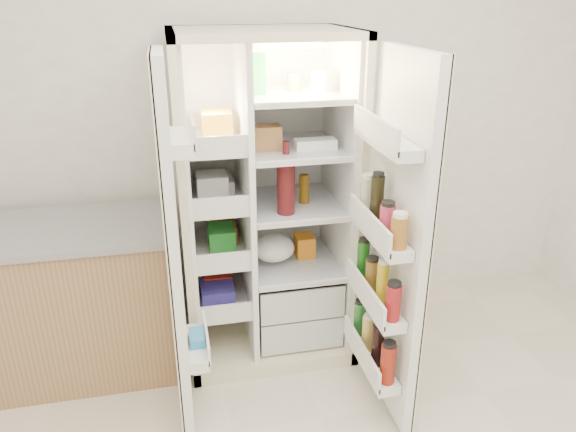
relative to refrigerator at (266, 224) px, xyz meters
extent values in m
cube|color=white|center=(0.13, 0.35, 0.61)|extent=(4.00, 0.02, 2.70)
cube|color=beige|center=(-0.01, 0.28, 0.16)|extent=(0.92, 0.04, 1.80)
cube|color=beige|center=(-0.45, -0.05, 0.16)|extent=(0.04, 0.70, 1.80)
cube|color=beige|center=(0.43, -0.05, 0.16)|extent=(0.04, 0.70, 1.80)
cube|color=beige|center=(-0.01, -0.05, 1.04)|extent=(0.92, 0.70, 0.04)
cube|color=beige|center=(-0.01, -0.05, -0.70)|extent=(0.92, 0.70, 0.08)
cube|color=white|center=(-0.01, 0.25, 0.18)|extent=(0.84, 0.02, 1.68)
cube|color=white|center=(-0.42, -0.05, 0.18)|extent=(0.02, 0.62, 1.68)
cube|color=white|center=(0.40, -0.05, 0.18)|extent=(0.02, 0.62, 1.68)
cube|color=white|center=(-0.12, -0.05, 0.18)|extent=(0.03, 0.62, 1.68)
cube|color=silver|center=(0.14, -0.07, -0.56)|extent=(0.47, 0.52, 0.19)
cube|color=silver|center=(0.14, -0.07, -0.36)|extent=(0.47, 0.52, 0.19)
cube|color=#FFD18C|center=(0.14, 0.00, 0.98)|extent=(0.30, 0.30, 0.02)
cube|color=silver|center=(-0.28, -0.05, -0.39)|extent=(0.28, 0.58, 0.02)
cube|color=silver|center=(-0.28, -0.05, -0.09)|extent=(0.28, 0.58, 0.02)
cube|color=silver|center=(-0.28, -0.05, 0.21)|extent=(0.28, 0.58, 0.02)
cube|color=silver|center=(-0.28, -0.05, 0.51)|extent=(0.28, 0.58, 0.02)
cube|color=silver|center=(0.14, -0.05, -0.22)|extent=(0.49, 0.58, 0.01)
cube|color=silver|center=(0.14, -0.05, 0.14)|extent=(0.49, 0.58, 0.01)
cube|color=silver|center=(0.14, -0.05, 0.46)|extent=(0.49, 0.58, 0.02)
cube|color=silver|center=(0.14, -0.05, 0.74)|extent=(0.49, 0.58, 0.02)
cube|color=red|center=(-0.28, -0.05, -0.33)|extent=(0.16, 0.20, 0.10)
cube|color=green|center=(-0.28, -0.05, -0.02)|extent=(0.14, 0.18, 0.12)
cube|color=silver|center=(-0.28, -0.05, 0.25)|extent=(0.20, 0.22, 0.07)
cube|color=yellow|center=(-0.28, -0.05, 0.59)|extent=(0.15, 0.16, 0.14)
cube|color=#4338AA|center=(-0.28, -0.05, -0.34)|extent=(0.18, 0.20, 0.09)
cube|color=#CA6923|center=(-0.28, -0.05, -0.03)|extent=(0.14, 0.18, 0.10)
cube|color=silver|center=(-0.28, -0.05, 0.28)|extent=(0.16, 0.16, 0.12)
sphere|color=orange|center=(0.02, -0.15, -0.62)|extent=(0.07, 0.07, 0.07)
sphere|color=orange|center=(0.11, -0.11, -0.62)|extent=(0.07, 0.07, 0.07)
sphere|color=orange|center=(0.21, -0.15, -0.62)|extent=(0.07, 0.07, 0.07)
sphere|color=orange|center=(0.07, -0.01, -0.62)|extent=(0.07, 0.07, 0.07)
sphere|color=orange|center=(0.17, -0.03, -0.62)|extent=(0.07, 0.07, 0.07)
ellipsoid|color=#487C29|center=(0.14, -0.05, -0.34)|extent=(0.26, 0.24, 0.11)
cylinder|color=#4C1012|center=(0.07, -0.20, 0.29)|extent=(0.09, 0.09, 0.29)
cylinder|color=brown|center=(0.20, -0.08, 0.22)|extent=(0.06, 0.06, 0.16)
cube|color=green|center=(-0.04, -0.07, 0.84)|extent=(0.07, 0.07, 0.20)
cylinder|color=white|center=(0.29, -0.05, 0.79)|extent=(0.11, 0.11, 0.10)
cylinder|color=#9B5E23|center=(0.15, -0.02, 0.79)|extent=(0.07, 0.07, 0.09)
cube|color=white|center=(0.24, -0.15, 0.49)|extent=(0.21, 0.09, 0.05)
cube|color=#A77143|center=(-0.04, -0.09, 0.52)|extent=(0.20, 0.11, 0.12)
ellipsoid|color=white|center=(0.03, -0.09, -0.14)|extent=(0.23, 0.21, 0.15)
cube|color=orange|center=(0.22, -0.01, -0.15)|extent=(0.11, 0.13, 0.13)
cube|color=white|center=(-0.51, -0.60, 0.16)|extent=(0.05, 0.40, 1.72)
cube|color=beige|center=(-0.54, -0.60, 0.16)|extent=(0.01, 0.40, 1.72)
cube|color=white|center=(-0.44, -0.60, -0.34)|extent=(0.09, 0.32, 0.06)
cube|color=white|center=(-0.44, -0.60, 0.66)|extent=(0.09, 0.32, 0.06)
cube|color=#338CCC|center=(-0.44, -0.60, -0.31)|extent=(0.07, 0.12, 0.10)
cube|color=white|center=(0.49, -0.69, 0.16)|extent=(0.05, 0.58, 1.72)
cube|color=beige|center=(0.51, -0.69, 0.16)|extent=(0.01, 0.58, 1.72)
cube|color=white|center=(0.40, -0.69, -0.48)|extent=(0.11, 0.50, 0.05)
cube|color=white|center=(0.40, -0.69, -0.14)|extent=(0.11, 0.50, 0.05)
cube|color=white|center=(0.40, -0.69, 0.21)|extent=(0.11, 0.50, 0.05)
cube|color=white|center=(0.40, -0.69, 0.64)|extent=(0.11, 0.50, 0.05)
cylinder|color=maroon|center=(0.40, -0.89, -0.36)|extent=(0.07, 0.07, 0.20)
cylinder|color=black|center=(0.40, -0.76, -0.35)|extent=(0.06, 0.06, 0.22)
cylinder|color=gold|center=(0.40, -0.63, -0.37)|extent=(0.06, 0.06, 0.18)
cylinder|color=#246C29|center=(0.40, -0.50, -0.36)|extent=(0.06, 0.06, 0.19)
cylinder|color=maroon|center=(0.40, -0.89, -0.03)|extent=(0.07, 0.07, 0.17)
cylinder|color=gold|center=(0.40, -0.76, -0.01)|extent=(0.06, 0.06, 0.21)
cylinder|color=brown|center=(0.40, -0.63, -0.04)|extent=(0.07, 0.07, 0.16)
cylinder|color=#175613|center=(0.40, -0.50, -0.02)|extent=(0.06, 0.06, 0.20)
cylinder|color=#8E5A1F|center=(0.40, -0.89, 0.30)|extent=(0.07, 0.07, 0.14)
cylinder|color=#AD2C4A|center=(0.40, -0.76, 0.30)|extent=(0.07, 0.07, 0.14)
cylinder|color=black|center=(0.40, -0.63, 0.35)|extent=(0.06, 0.06, 0.23)
cylinder|color=#BBB99A|center=(0.40, -0.50, 0.32)|extent=(0.06, 0.06, 0.18)
cube|color=#9F734F|center=(-1.12, -0.07, -0.34)|extent=(1.14, 0.59, 0.82)
cube|color=gray|center=(-1.12, -0.07, 0.09)|extent=(1.18, 0.63, 0.04)
camera|label=1|loc=(-0.49, -2.80, 1.22)|focal=34.00mm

